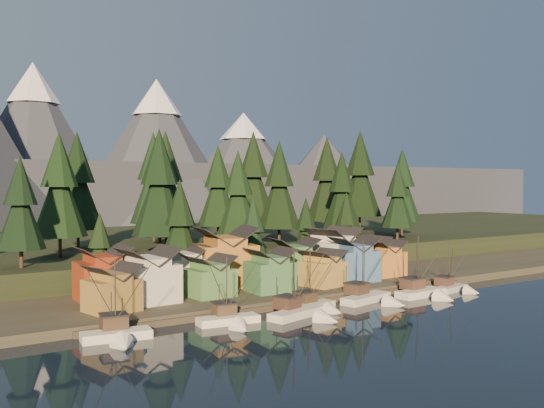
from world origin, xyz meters
TOP-DOWN VIEW (x-y plane):
  - ground at (0.00, 0.00)m, footprint 500.00×500.00m
  - shore_strip at (0.00, 40.00)m, footprint 400.00×50.00m
  - hillside at (0.00, 90.00)m, footprint 420.00×100.00m
  - dock at (0.00, 16.50)m, footprint 80.00×4.00m
  - mountain_ridge at (-4.20, 213.59)m, footprint 560.00×190.00m
  - boat_0 at (-35.29, 10.00)m, footprint 10.04×10.66m
  - boat_1 at (-17.83, 9.68)m, footprint 10.13×10.81m
  - boat_2 at (-5.84, 7.42)m, footprint 11.88×12.43m
  - boat_3 at (-0.51, 10.89)m, footprint 9.40×9.94m
  - boat_4 at (11.74, 10.53)m, footprint 11.99×12.60m
  - boat_5 at (23.59, 8.70)m, footprint 10.99×11.89m
  - boat_6 at (33.05, 9.49)m, footprint 8.82×9.39m
  - house_front_0 at (-31.81, 22.52)m, footprint 8.58×8.26m
  - house_front_1 at (-24.43, 25.99)m, footprint 9.38×9.05m
  - house_front_2 at (-13.23, 25.28)m, footprint 7.88×7.93m
  - house_front_3 at (-1.80, 23.14)m, footprint 8.29×7.95m
  - house_front_4 at (10.07, 22.65)m, footprint 7.97×8.41m
  - house_front_5 at (19.32, 23.98)m, footprint 9.63×9.00m
  - house_front_6 at (29.19, 25.53)m, footprint 7.70×7.29m
  - house_back_0 at (-30.01, 32.54)m, footprint 8.46×8.13m
  - house_back_1 at (-14.21, 33.26)m, footprint 7.73×7.81m
  - house_back_2 at (-5.74, 32.99)m, footprint 12.44×11.73m
  - house_back_3 at (8.83, 30.21)m, footprint 10.03×9.31m
  - house_back_4 at (19.99, 31.51)m, footprint 11.23×10.94m
  - house_back_5 at (30.22, 31.00)m, footprint 7.53×7.61m
  - tree_hill_2 at (-40.00, 48.00)m, footprint 8.81×8.81m
  - tree_hill_3 at (-30.00, 60.00)m, footprint 11.25×11.25m
  - tree_hill_4 at (-22.00, 75.00)m, footprint 11.87×11.87m
  - tree_hill_5 at (-12.00, 50.00)m, footprint 11.60×11.60m
  - tree_hill_6 at (-4.00, 65.00)m, footprint 12.01×12.01m
  - tree_hill_7 at (6.00, 48.00)m, footprint 9.83×9.83m
  - tree_hill_8 at (14.00, 72.00)m, footprint 10.96×10.96m
  - tree_hill_9 at (22.00, 55.00)m, footprint 11.20×11.20m
  - tree_hill_10 at (30.00, 80.00)m, footprint 13.13×13.13m
  - tree_hill_11 at (38.00, 50.00)m, footprint 10.12×10.12m
  - tree_hill_12 at (46.00, 66.00)m, footprint 12.34×12.34m
  - tree_hill_13 at (56.00, 48.00)m, footprint 9.04×9.04m
  - tree_hill_14 at (64.00, 72.00)m, footprint 13.64×13.64m
  - tree_hill_15 at (0.00, 82.00)m, footprint 12.48×12.48m
  - tree_hill_17 at (68.00, 58.00)m, footprint 11.01×11.01m
  - tree_shore_0 at (-28.00, 40.00)m, footprint 6.29×6.29m
  - tree_shore_1 at (-12.00, 40.00)m, footprint 8.94×8.94m
  - tree_shore_2 at (5.00, 40.00)m, footprint 7.39×7.39m
  - tree_shore_3 at (19.00, 40.00)m, footprint 7.21×7.21m
  - tree_shore_4 at (31.00, 40.00)m, footprint 7.69×7.69m

SIDE VIEW (x-z plane):
  - ground at x=0.00m, z-range 0.00..0.00m
  - dock at x=0.00m, z-range 0.00..1.00m
  - shore_strip at x=0.00m, z-range 0.00..1.50m
  - boat_1 at x=-17.83m, z-range -3.54..7.85m
  - boat_6 at x=33.05m, z-range -3.26..7.62m
  - boat_3 at x=-0.51m, z-range -3.40..7.81m
  - boat_2 at x=-5.84m, z-range -3.88..8.29m
  - boat_4 at x=11.74m, z-range -3.96..8.52m
  - boat_0 at x=-35.29m, z-range -3.71..8.61m
  - boat_5 at x=23.59m, z-range -3.97..8.90m
  - hillside at x=0.00m, z-range 0.00..6.00m
  - house_front_4 at x=10.07m, z-range 1.68..8.67m
  - house_front_2 at x=-13.23m, z-range 1.68..8.87m
  - house_front_0 at x=-31.81m, z-range 1.69..9.00m
  - house_front_6 at x=29.19m, z-range 1.69..9.27m
  - house_back_5 at x=30.22m, z-range 1.70..9.64m
  - house_front_3 at x=-1.80m, z-range 1.70..9.66m
  - house_back_1 at x=-14.21m, z-range 1.71..9.98m
  - house_back_3 at x=8.83m, z-range 1.72..10.48m
  - house_front_5 at x=19.32m, z-range 1.73..10.65m
  - house_back_0 at x=-30.01m, z-range 1.73..10.86m
  - house_front_1 at x=-24.43m, z-range 1.73..10.94m
  - house_back_4 at x=19.99m, z-range 1.76..12.15m
  - house_back_2 at x=-5.74m, z-range 1.79..13.27m
  - tree_shore_0 at x=-28.00m, z-range 2.17..16.83m
  - tree_shore_3 at x=19.00m, z-range 2.27..19.07m
  - tree_shore_2 at x=5.00m, z-range 2.30..19.52m
  - tree_shore_4 at x=31.00m, z-range 2.33..20.23m
  - tree_shore_1 at x=-12.00m, z-range 2.47..23.29m
  - tree_hill_2 at x=-40.00m, z-range 6.95..27.47m
  - tree_hill_13 at x=56.00m, z-range 6.98..28.03m
  - tree_hill_7 at x=6.00m, z-range 7.07..29.97m
  - tree_hill_11 at x=38.00m, z-range 7.10..30.68m
  - tree_hill_8 at x=14.00m, z-range 7.19..32.73m
  - tree_hill_17 at x=68.00m, z-range 7.20..32.84m
  - tree_hill_9 at x=22.00m, z-range 7.22..33.31m
  - tree_hill_3 at x=-30.00m, z-range 7.22..33.44m
  - tree_hill_5 at x=-12.00m, z-range 7.26..34.27m
  - tree_hill_4 at x=-22.00m, z-range 7.29..34.95m
  - tree_hill_6 at x=-4.00m, z-range 7.31..35.30m
  - tree_hill_12 at x=46.00m, z-range 7.34..36.09m
  - tree_hill_15 at x=0.00m, z-range 7.36..36.44m
  - tree_hill_10 at x=30.00m, z-range 7.43..38.02m
  - tree_hill_14 at x=64.00m, z-range 7.49..39.26m
  - mountain_ridge at x=-4.20m, z-range -18.94..71.06m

